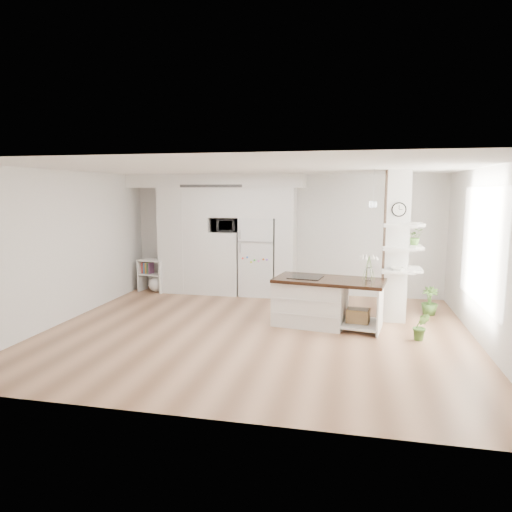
{
  "coord_description": "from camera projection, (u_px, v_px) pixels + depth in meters",
  "views": [
    {
      "loc": [
        1.54,
        -7.22,
        2.35
      ],
      "look_at": [
        -0.2,
        0.9,
        1.15
      ],
      "focal_mm": 32.0,
      "sensor_mm": 36.0,
      "label": 1
    }
  ],
  "objects": [
    {
      "name": "decor_bowl",
      "position": [
        397.0,
        269.0,
        7.9
      ],
      "size": [
        0.22,
        0.22,
        0.05
      ],
      "primitive_type": "imported",
      "color": "white",
      "rests_on": "column"
    },
    {
      "name": "microwave",
      "position": [
        225.0,
        225.0,
        10.23
      ],
      "size": [
        0.54,
        0.37,
        0.3
      ],
      "primitive_type": "imported",
      "color": "#2D2D2D",
      "rests_on": "cabinet_wall"
    },
    {
      "name": "floor_plant_a",
      "position": [
        421.0,
        326.0,
        7.16
      ],
      "size": [
        0.26,
        0.21,
        0.45
      ],
      "primitive_type": "imported",
      "rotation": [
        0.0,
        0.0,
        -0.04
      ],
      "color": "#4A7830",
      "rests_on": "floor"
    },
    {
      "name": "floor",
      "position": [
        256.0,
        331.0,
        7.65
      ],
      "size": [
        7.0,
        6.0,
        0.01
      ],
      "primitive_type": "cube",
      "color": "tan",
      "rests_on": "ground"
    },
    {
      "name": "kitchen_island",
      "position": [
        317.0,
        300.0,
        7.98
      ],
      "size": [
        1.97,
        1.16,
        1.41
      ],
      "rotation": [
        0.0,
        0.0,
        -0.16
      ],
      "color": "white",
      "rests_on": "floor"
    },
    {
      "name": "window",
      "position": [
        482.0,
        246.0,
        7.0
      ],
      "size": [
        0.0,
        2.4,
        2.4
      ],
      "primitive_type": "plane",
      "rotation": [
        1.57,
        0.0,
        -1.57
      ],
      "color": "white",
      "rests_on": "room"
    },
    {
      "name": "refrigerator",
      "position": [
        258.0,
        256.0,
        10.23
      ],
      "size": [
        0.78,
        0.69,
        1.75
      ],
      "color": "white",
      "rests_on": "floor"
    },
    {
      "name": "room",
      "position": [
        256.0,
        221.0,
        7.38
      ],
      "size": [
        7.04,
        6.04,
        2.72
      ],
      "color": "white",
      "rests_on": "ground"
    },
    {
      "name": "pendant_light",
      "position": [
        364.0,
        205.0,
        7.14
      ],
      "size": [
        0.12,
        0.12,
        0.1
      ],
      "primitive_type": "cylinder",
      "color": "white",
      "rests_on": "room"
    },
    {
      "name": "floor_plant_b",
      "position": [
        430.0,
        301.0,
        8.65
      ],
      "size": [
        0.34,
        0.34,
        0.53
      ],
      "primitive_type": "imported",
      "rotation": [
        0.0,
        0.0,
        -0.15
      ],
      "color": "#4A7830",
      "rests_on": "floor"
    },
    {
      "name": "cabinet_wall",
      "position": [
        218.0,
        228.0,
        10.32
      ],
      "size": [
        4.0,
        0.71,
        2.7
      ],
      "color": "white",
      "rests_on": "floor"
    },
    {
      "name": "column",
      "position": [
        401.0,
        247.0,
        8.06
      ],
      "size": [
        0.69,
        0.9,
        2.7
      ],
      "color": "silver",
      "rests_on": "floor"
    },
    {
      "name": "shelf_plant",
      "position": [
        415.0,
        237.0,
        8.14
      ],
      "size": [
        0.27,
        0.23,
        0.3
      ],
      "primitive_type": "imported",
      "color": "#4A7830",
      "rests_on": "column"
    },
    {
      "name": "bookshelf",
      "position": [
        154.0,
        278.0,
        10.63
      ],
      "size": [
        0.69,
        0.47,
        0.75
      ],
      "rotation": [
        0.0,
        0.0,
        -0.17
      ],
      "color": "white",
      "rests_on": "floor"
    }
  ]
}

